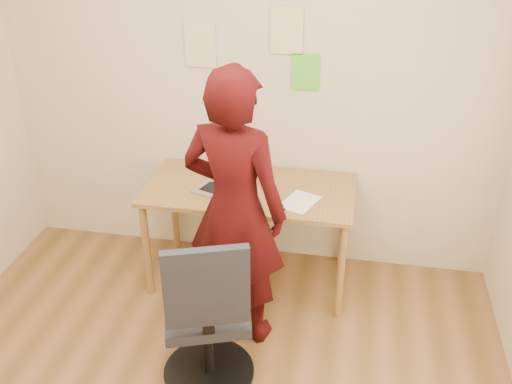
% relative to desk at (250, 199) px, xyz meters
% --- Properties ---
extents(room, '(3.58, 3.58, 2.78)m').
position_rel_desk_xyz_m(room, '(-0.07, -1.38, 0.70)').
color(room, brown).
rests_on(room, ground).
extents(desk, '(1.40, 0.70, 0.74)m').
position_rel_desk_xyz_m(desk, '(0.00, 0.00, 0.00)').
color(desk, olive).
rests_on(desk, ground).
extents(laptop, '(0.42, 0.40, 0.24)m').
position_rel_desk_xyz_m(laptop, '(-0.15, -0.04, 0.14)').
color(laptop, '#AAAAB1').
rests_on(laptop, desk).
extents(paper_sheet, '(0.27, 0.32, 0.00)m').
position_rel_desk_xyz_m(paper_sheet, '(0.35, -0.13, 0.09)').
color(paper_sheet, white).
rests_on(paper_sheet, desk).
extents(phone, '(0.10, 0.13, 0.01)m').
position_rel_desk_xyz_m(phone, '(0.23, -0.21, 0.09)').
color(phone, black).
rests_on(phone, desk).
extents(wall_note_left, '(0.21, 0.00, 0.30)m').
position_rel_desk_xyz_m(wall_note_left, '(-0.40, 0.36, 0.94)').
color(wall_note_left, '#DCC383').
rests_on(wall_note_left, room).
extents(wall_note_mid, '(0.21, 0.00, 0.30)m').
position_rel_desk_xyz_m(wall_note_mid, '(0.18, 0.36, 1.06)').
color(wall_note_mid, '#DCC383').
rests_on(wall_note_mid, room).
extents(wall_note_right, '(0.18, 0.00, 0.24)m').
position_rel_desk_xyz_m(wall_note_right, '(0.31, 0.36, 0.79)').
color(wall_note_right, '#56C02B').
rests_on(wall_note_right, room).
extents(office_chair, '(0.57, 0.58, 1.02)m').
position_rel_desk_xyz_m(office_chair, '(-0.04, -1.02, -0.22)').
color(office_chair, black).
rests_on(office_chair, ground).
extents(person, '(0.71, 0.55, 1.74)m').
position_rel_desk_xyz_m(person, '(0.02, -0.53, 0.22)').
color(person, '#310607').
rests_on(person, ground).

